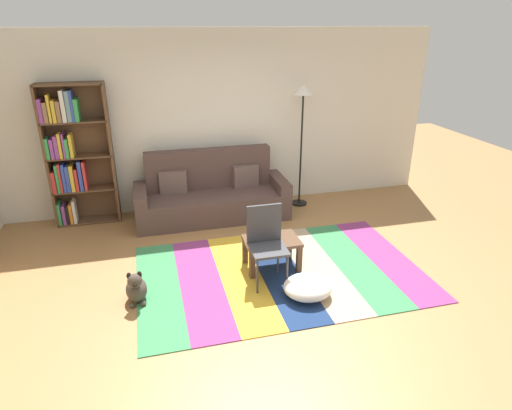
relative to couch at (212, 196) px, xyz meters
The scene contains 11 objects.
ground_plane 2.07m from the couch, 81.33° to the right, with size 14.00×14.00×0.00m, color #9E7042.
back_wall 1.18m from the couch, 59.66° to the left, with size 6.80×0.10×2.70m, color silver.
rug 1.95m from the couch, 74.56° to the right, with size 3.32×2.12×0.01m.
couch is the anchor object (origin of this frame).
bookshelf 2.05m from the couch, behind, with size 0.90×0.28×2.02m.
coffee_table 1.75m from the couch, 75.21° to the right, with size 0.65×0.45×0.37m.
pouf 2.48m from the couch, 74.70° to the right, with size 0.53×0.49×0.22m, color white.
dog 2.31m from the couch, 119.68° to the right, with size 0.22×0.35×0.40m.
standing_lamp 1.93m from the couch, ahead, with size 0.32×0.32×1.91m.
tv_remote 1.82m from the couch, 77.40° to the right, with size 0.04×0.15×0.02m, color black.
folding_chair 1.97m from the couch, 80.95° to the right, with size 0.40×0.40×0.90m.
Camera 1 is at (-1.21, -4.09, 2.77)m, focal length 30.62 mm.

